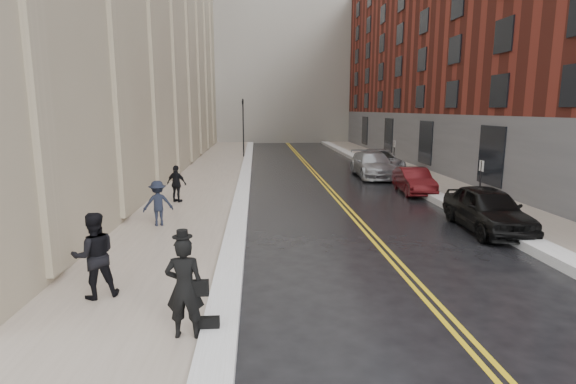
{
  "coord_description": "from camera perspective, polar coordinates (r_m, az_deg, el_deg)",
  "views": [
    {
      "loc": [
        -1.45,
        -9.97,
        4.34
      ],
      "look_at": [
        -0.42,
        4.75,
        1.6
      ],
      "focal_mm": 28.0,
      "sensor_mm": 36.0,
      "label": 1
    }
  ],
  "objects": [
    {
      "name": "ground",
      "position": [
        10.97,
        4.02,
        -12.82
      ],
      "size": [
        160.0,
        160.0,
        0.0
      ],
      "primitive_type": "plane",
      "color": "black",
      "rests_on": "ground"
    },
    {
      "name": "sidewalk_left",
      "position": [
        26.49,
        -10.56,
        1.08
      ],
      "size": [
        4.0,
        64.0,
        0.15
      ],
      "primitive_type": "cube",
      "color": "gray",
      "rests_on": "ground"
    },
    {
      "name": "sidewalk_right",
      "position": [
        28.31,
        17.72,
        1.35
      ],
      "size": [
        3.0,
        64.0,
        0.15
      ],
      "primitive_type": "cube",
      "color": "gray",
      "rests_on": "ground"
    },
    {
      "name": "lane_stripe_a",
      "position": [
        26.6,
        4.33,
        1.11
      ],
      "size": [
        0.12,
        64.0,
        0.01
      ],
      "primitive_type": "cube",
      "color": "gold",
      "rests_on": "ground"
    },
    {
      "name": "lane_stripe_b",
      "position": [
        26.64,
        4.84,
        1.11
      ],
      "size": [
        0.12,
        64.0,
        0.01
      ],
      "primitive_type": "cube",
      "color": "gold",
      "rests_on": "ground"
    },
    {
      "name": "snow_ridge_left",
      "position": [
        26.32,
        -5.58,
        1.26
      ],
      "size": [
        0.7,
        60.8,
        0.26
      ],
      "primitive_type": "cube",
      "color": "white",
      "rests_on": "ground"
    },
    {
      "name": "snow_ridge_right",
      "position": [
        27.67,
        14.16,
        1.49
      ],
      "size": [
        0.85,
        60.8,
        0.3
      ],
      "primitive_type": "cube",
      "color": "white",
      "rests_on": "ground"
    },
    {
      "name": "building_right",
      "position": [
        38.31,
        26.86,
        16.42
      ],
      "size": [
        14.0,
        50.0,
        18.0
      ],
      "primitive_type": "cube",
      "color": "maroon",
      "rests_on": "ground"
    },
    {
      "name": "traffic_signal",
      "position": [
        40.0,
        -5.71,
        8.67
      ],
      "size": [
        0.18,
        0.15,
        5.2
      ],
      "color": "black",
      "rests_on": "ground"
    },
    {
      "name": "parking_sign_near",
      "position": [
        20.47,
        23.23,
        1.28
      ],
      "size": [
        0.06,
        0.35,
        2.23
      ],
      "color": "black",
      "rests_on": "ground"
    },
    {
      "name": "parking_sign_far",
      "position": [
        31.53,
        13.32,
        4.81
      ],
      "size": [
        0.06,
        0.35,
        2.23
      ],
      "color": "black",
      "rests_on": "ground"
    },
    {
      "name": "car_black",
      "position": [
        17.64,
        24.01,
        -1.99
      ],
      "size": [
        2.13,
        4.78,
        1.6
      ],
      "primitive_type": "imported",
      "rotation": [
        0.0,
        0.0,
        -0.05
      ],
      "color": "black",
      "rests_on": "ground"
    },
    {
      "name": "car_maroon",
      "position": [
        24.28,
        15.68,
        1.4
      ],
      "size": [
        1.66,
        4.08,
        1.32
      ],
      "primitive_type": "imported",
      "rotation": [
        0.0,
        0.0,
        -0.07
      ],
      "color": "#4C0D11",
      "rests_on": "ground"
    },
    {
      "name": "car_silver_near",
      "position": [
        29.47,
        10.73,
        3.44
      ],
      "size": [
        2.38,
        5.57,
        1.6
      ],
      "primitive_type": "imported",
      "rotation": [
        0.0,
        0.0,
        -0.03
      ],
      "color": "#9FA1A7",
      "rests_on": "ground"
    },
    {
      "name": "car_silver_far",
      "position": [
        31.18,
        11.4,
        3.83
      ],
      "size": [
        3.08,
        6.05,
        1.64
      ],
      "primitive_type": "imported",
      "rotation": [
        0.0,
        0.0,
        -0.06
      ],
      "color": "#9FA0A7",
      "rests_on": "ground"
    },
    {
      "name": "pedestrian_main",
      "position": [
        8.61,
        -13.0,
        -11.75
      ],
      "size": [
        0.72,
        0.49,
        1.93
      ],
      "primitive_type": "imported",
      "rotation": [
        0.0,
        0.0,
        3.1
      ],
      "color": "black",
      "rests_on": "sidewalk_left"
    },
    {
      "name": "pedestrian_a",
      "position": [
        10.96,
        -23.37,
        -7.4
      ],
      "size": [
        1.17,
        1.07,
        1.96
      ],
      "primitive_type": "imported",
      "rotation": [
        0.0,
        0.0,
        3.57
      ],
      "color": "black",
      "rests_on": "sidewalk_left"
    },
    {
      "name": "pedestrian_b",
      "position": [
        16.92,
        -16.18,
        -1.38
      ],
      "size": [
        1.2,
        0.91,
        1.65
      ],
      "primitive_type": "imported",
      "rotation": [
        0.0,
        0.0,
        3.45
      ],
      "color": "black",
      "rests_on": "sidewalk_left"
    },
    {
      "name": "pedestrian_c",
      "position": [
        20.96,
        -13.95,
        1.02
      ],
      "size": [
        1.07,
        0.79,
        1.69
      ],
      "primitive_type": "imported",
      "rotation": [
        0.0,
        0.0,
        2.71
      ],
      "color": "black",
      "rests_on": "sidewalk_left"
    }
  ]
}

